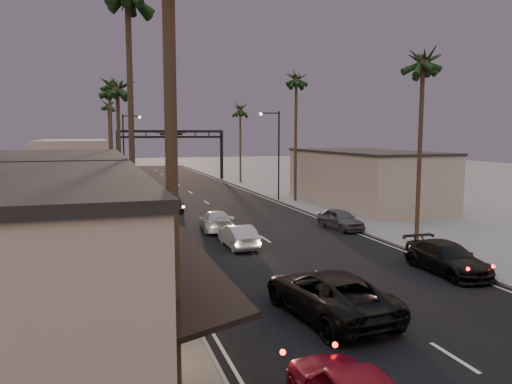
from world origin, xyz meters
TOP-DOWN VIEW (x-y plane):
  - ground at (0.00, 40.00)m, footprint 200.00×200.00m
  - road at (0.00, 45.00)m, footprint 14.00×120.00m
  - sidewalk_left at (-9.50, 52.00)m, footprint 5.00×92.00m
  - sidewalk_right at (9.50, 52.00)m, footprint 5.00×92.00m
  - storefront_mid at (-13.00, 26.00)m, footprint 8.00×14.00m
  - storefront_far at (-13.00, 42.00)m, footprint 8.00×16.00m
  - storefront_dist at (-13.00, 65.00)m, footprint 8.00×20.00m
  - building_right at (14.00, 40.00)m, footprint 8.00×18.00m
  - arch at (0.00, 70.00)m, footprint 15.20×0.40m
  - streetlight_right at (6.92, 45.00)m, footprint 2.13×0.30m
  - streetlight_left at (-6.92, 58.00)m, footprint 2.13×0.30m
  - palm_lc at (-8.60, 36.00)m, footprint 3.20×3.20m
  - palm_ld at (-8.60, 55.00)m, footprint 3.20×3.20m
  - palm_ra at (8.60, 24.00)m, footprint 3.20×3.20m
  - palm_rb at (8.60, 44.00)m, footprint 3.20×3.20m
  - palm_rc at (8.60, 64.00)m, footprint 3.20×3.20m
  - palm_far at (-8.30, 78.00)m, footprint 3.20×3.20m
  - oncoming_pickup at (-2.12, 14.33)m, footprint 3.50×6.52m
  - oncoming_silver at (-2.28, 26.26)m, footprint 1.56×4.23m
  - oncoming_white at (-2.38, 31.76)m, footprint 2.33×4.99m
  - oncoming_dgrey at (-4.22, 41.43)m, footprint 2.05×4.72m
  - oncoming_grey_far at (-3.62, 46.93)m, footprint 1.93×4.44m
  - curbside_black at (5.96, 17.86)m, footprint 2.17×5.19m
  - curbside_grey at (6.20, 29.57)m, footprint 2.17×4.41m

SIDE VIEW (x-z plane):
  - ground at x=0.00m, z-range 0.00..0.00m
  - road at x=0.00m, z-range -0.01..0.01m
  - sidewalk_left at x=-9.50m, z-range 0.00..0.12m
  - sidewalk_right at x=9.50m, z-range 0.00..0.12m
  - oncoming_silver at x=-2.28m, z-range 0.00..1.38m
  - oncoming_white at x=-2.38m, z-range 0.00..1.41m
  - oncoming_grey_far at x=-3.62m, z-range 0.00..1.42m
  - curbside_grey at x=6.20m, z-range 0.00..1.44m
  - curbside_black at x=5.96m, z-range 0.00..1.50m
  - oncoming_dgrey at x=-4.22m, z-range 0.00..1.59m
  - oncoming_pickup at x=-2.12m, z-range 0.00..1.74m
  - storefront_far at x=-13.00m, z-range 0.00..5.00m
  - building_right at x=14.00m, z-range 0.00..5.00m
  - storefront_mid at x=-13.00m, z-range 0.00..5.50m
  - storefront_dist at x=-13.00m, z-range 0.00..6.00m
  - streetlight_right at x=6.92m, z-range 0.83..9.83m
  - streetlight_left at x=-6.92m, z-range 0.83..9.83m
  - arch at x=0.00m, z-range 1.90..9.17m
  - palm_lc at x=-8.60m, z-range 4.37..16.57m
  - palm_rc at x=8.60m, z-range 4.37..16.57m
  - palm_ra at x=8.60m, z-range 4.84..18.04m
  - palm_far at x=-8.30m, z-range 4.84..18.04m
  - palm_ld at x=-8.60m, z-range 5.32..19.52m
  - palm_rb at x=8.60m, z-range 5.32..19.52m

